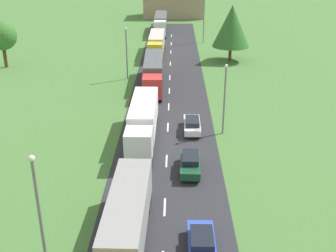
{
  "coord_description": "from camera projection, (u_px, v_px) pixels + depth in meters",
  "views": [
    {
      "loc": [
        0.69,
        -10.48,
        18.98
      ],
      "look_at": [
        0.04,
        30.5,
        1.01
      ],
      "focal_mm": 45.84,
      "sensor_mm": 36.0,
      "label": 1
    }
  ],
  "objects": [
    {
      "name": "road",
      "position": [
        167.0,
        162.0,
        39.65
      ],
      "size": [
        10.0,
        140.0,
        0.06
      ],
      "primitive_type": "cube",
      "color": "#2B2B30",
      "rests_on": "ground"
    },
    {
      "name": "tree_maple",
      "position": [
        2.0,
        36.0,
        66.85
      ],
      "size": [
        4.61,
        4.61,
        7.42
      ],
      "color": "#513823",
      "rests_on": "ground"
    },
    {
      "name": "truck_second",
      "position": [
        143.0,
        121.0,
        42.95
      ],
      "size": [
        2.56,
        12.29,
        3.77
      ],
      "color": "white",
      "rests_on": "road"
    },
    {
      "name": "lamppost_third",
      "position": [
        127.0,
        51.0,
        61.43
      ],
      "size": [
        0.36,
        0.36,
        7.53
      ],
      "color": "slate",
      "rests_on": "ground"
    },
    {
      "name": "tree_birch",
      "position": [
        232.0,
        26.0,
        70.22
      ],
      "size": [
        6.14,
        6.14,
        9.21
      ],
      "color": "#513823",
      "rests_on": "ground"
    },
    {
      "name": "lamppost_fourth",
      "position": [
        204.0,
        18.0,
        83.09
      ],
      "size": [
        0.36,
        0.36,
        8.86
      ],
      "color": "slate",
      "rests_on": "ground"
    },
    {
      "name": "lane_marking_centre",
      "position": [
        166.0,
        181.0,
        36.44
      ],
      "size": [
        0.16,
        121.44,
        0.01
      ],
      "color": "white",
      "rests_on": "road"
    },
    {
      "name": "lamppost_second",
      "position": [
        225.0,
        96.0,
        43.8
      ],
      "size": [
        0.36,
        0.36,
        7.54
      ],
      "color": "slate",
      "rests_on": "ground"
    },
    {
      "name": "truck_lead",
      "position": [
        125.0,
        226.0,
        27.5
      ],
      "size": [
        2.74,
        13.17,
        3.49
      ],
      "color": "yellow",
      "rests_on": "road"
    },
    {
      "name": "car_fourth",
      "position": [
        192.0,
        124.0,
        45.57
      ],
      "size": [
        1.74,
        4.56,
        1.47
      ],
      "color": "white",
      "rests_on": "road"
    },
    {
      "name": "car_second",
      "position": [
        202.0,
        242.0,
        27.99
      ],
      "size": [
        1.81,
        4.13,
        1.42
      ],
      "color": "blue",
      "rests_on": "road"
    },
    {
      "name": "distant_building",
      "position": [
        174.0,
        2.0,
        111.94
      ],
      "size": [
        15.46,
        9.18,
        7.27
      ],
      "primitive_type": "cube",
      "color": "#9E846B",
      "rests_on": "ground"
    },
    {
      "name": "car_third",
      "position": [
        190.0,
        163.0,
        37.67
      ],
      "size": [
        1.87,
        4.56,
        1.53
      ],
      "color": "#19472D",
      "rests_on": "road"
    },
    {
      "name": "lamppost_lead",
      "position": [
        40.0,
        219.0,
        23.4
      ],
      "size": [
        0.36,
        0.36,
        8.85
      ],
      "color": "slate",
      "rests_on": "ground"
    },
    {
      "name": "truck_third",
      "position": [
        153.0,
        71.0,
        59.27
      ],
      "size": [
        2.82,
        14.03,
        3.65
      ],
      "color": "red",
      "rests_on": "road"
    },
    {
      "name": "truck_fifth",
      "position": [
        161.0,
        23.0,
        93.18
      ],
      "size": [
        2.54,
        14.1,
        3.68
      ],
      "color": "white",
      "rests_on": "road"
    },
    {
      "name": "truck_fourth",
      "position": [
        156.0,
        43.0,
        75.32
      ],
      "size": [
        2.56,
        12.58,
        3.47
      ],
      "color": "yellow",
      "rests_on": "road"
    }
  ]
}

